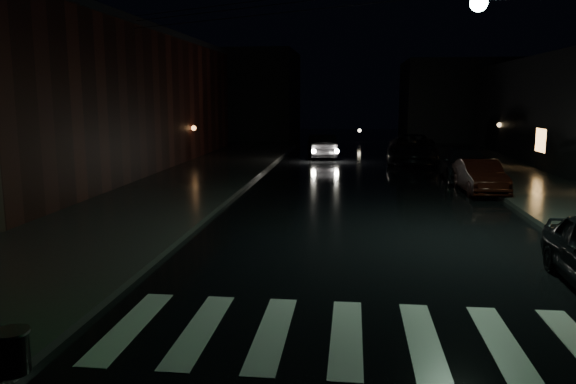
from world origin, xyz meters
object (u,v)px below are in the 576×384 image
(oncoming_car, at_px, (322,146))
(parked_car_d, at_px, (412,149))
(parked_car_c, at_px, (465,164))
(parked_car_b, at_px, (480,176))

(oncoming_car, bearing_deg, parked_car_d, 148.45)
(parked_car_c, xyz_separation_m, parked_car_d, (-1.72, 6.56, 0.10))
(parked_car_c, height_order, oncoming_car, oncoming_car)
(parked_car_d, relative_size, oncoming_car, 1.33)
(parked_car_c, height_order, parked_car_d, parked_car_d)
(parked_car_b, bearing_deg, oncoming_car, 116.97)
(parked_car_d, bearing_deg, parked_car_c, -69.81)
(parked_car_c, relative_size, oncoming_car, 1.11)
(parked_car_c, relative_size, parked_car_d, 0.84)
(parked_car_c, distance_m, oncoming_car, 11.40)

